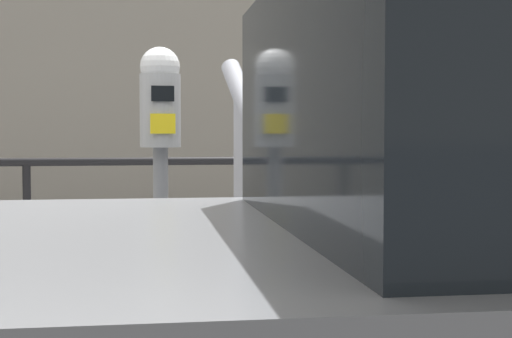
% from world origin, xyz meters
% --- Properties ---
extents(parking_meter, '(0.19, 0.20, 1.59)m').
position_xyz_m(parking_meter, '(-0.03, 0.34, 1.34)').
color(parking_meter, slate).
rests_on(parking_meter, sidewalk_curb).
extents(pedestrian_at_meter, '(0.63, 0.66, 1.73)m').
position_xyz_m(pedestrian_at_meter, '(0.58, 0.52, 1.15)').
color(pedestrian_at_meter, black).
rests_on(pedestrian_at_meter, sidewalk_curb).
extents(background_railing, '(24.06, 0.06, 1.00)m').
position_xyz_m(background_railing, '(-0.00, 2.64, 0.87)').
color(background_railing, black).
rests_on(background_railing, sidewalk_curb).
extents(backdrop_wall, '(32.00, 0.50, 3.74)m').
position_xyz_m(backdrop_wall, '(0.00, 6.17, 1.87)').
color(backdrop_wall, gray).
rests_on(backdrop_wall, ground).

